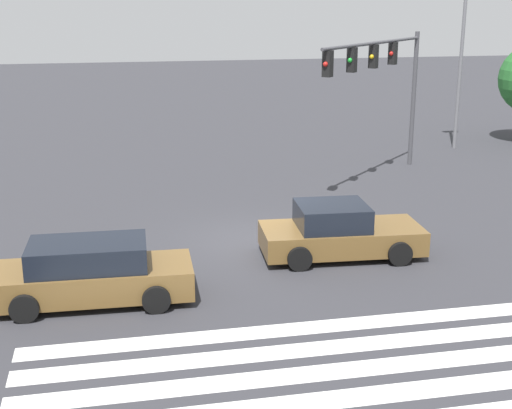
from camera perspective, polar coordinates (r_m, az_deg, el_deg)
The scene contains 6 objects.
ground_plane at distance 20.90m, azimuth 0.00°, elevation -2.92°, with size 122.16×122.16×0.00m, color #333338.
crosswalk_markings at distance 14.06m, azimuth 6.51°, elevation -13.10°, with size 12.28×4.40×0.01m.
traffic_signal_mast at distance 27.46m, azimuth 10.12°, elevation 10.59°, with size 5.88×5.88×5.53m.
car_1 at distance 19.65m, azimuth 6.65°, elevation -2.24°, with size 4.48×2.33×1.48m.
car_2 at distance 17.05m, azimuth -13.05°, elevation -5.37°, with size 4.68×2.10×1.47m.
street_light_pole_a at distance 34.38m, azimuth 16.20°, elevation 12.60°, with size 0.80×0.36×8.46m.
Camera 1 is at (-3.97, -19.33, 6.88)m, focal length 50.00 mm.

